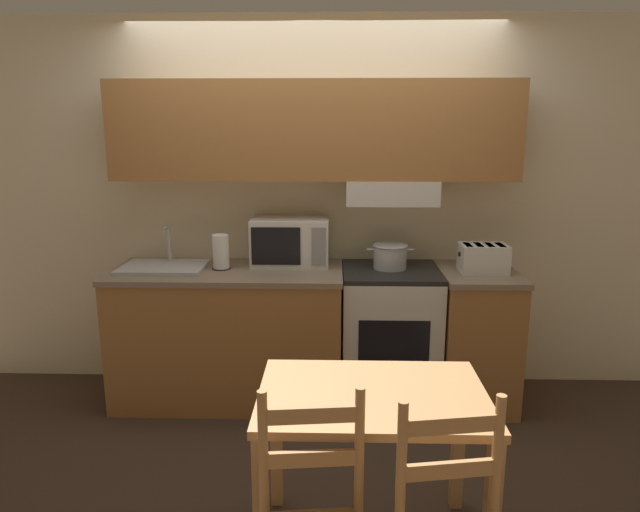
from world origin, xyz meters
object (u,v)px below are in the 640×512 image
object	(u,v)px
microwave	(290,242)
sink_basin	(164,266)
toaster	(483,258)
paper_towel_roll	(221,252)
dining_table	(372,419)
stove_range	(389,334)
cooking_pot	(390,256)

from	to	relation	value
microwave	sink_basin	bearing A→B (deg)	-169.80
toaster	sink_basin	xyz separation A→B (m)	(-2.09, 0.03, -0.07)
paper_towel_roll	dining_table	size ratio (longest dim) A/B	0.24
sink_basin	dining_table	world-z (taller)	sink_basin
stove_range	toaster	xyz separation A→B (m)	(0.58, -0.05, 0.54)
toaster	dining_table	xyz separation A→B (m)	(-0.79, -1.41, -0.38)
stove_range	microwave	xyz separation A→B (m)	(-0.67, 0.13, 0.61)
toaster	dining_table	distance (m)	1.66
stove_range	sink_basin	distance (m)	1.57
toaster	stove_range	bearing A→B (deg)	175.33
sink_basin	paper_towel_roll	bearing A→B (deg)	1.88
microwave	toaster	world-z (taller)	microwave
cooking_pot	dining_table	xyz separation A→B (m)	(-0.20, -1.49, -0.37)
cooking_pot	sink_basin	size ratio (longest dim) A/B	0.56
cooking_pot	toaster	world-z (taller)	toaster
stove_range	microwave	bearing A→B (deg)	169.28
microwave	dining_table	size ratio (longest dim) A/B	0.54
paper_towel_roll	stove_range	bearing A→B (deg)	0.48
dining_table	sink_basin	bearing A→B (deg)	132.05
microwave	sink_basin	size ratio (longest dim) A/B	0.95
cooking_pot	paper_towel_roll	size ratio (longest dim) A/B	1.35
microwave	paper_towel_roll	world-z (taller)	microwave
microwave	toaster	xyz separation A→B (m)	(1.26, -0.18, -0.07)
stove_range	cooking_pot	distance (m)	0.54
stove_range	sink_basin	world-z (taller)	sink_basin
sink_basin	dining_table	size ratio (longest dim) A/B	0.57
microwave	sink_basin	distance (m)	0.85
stove_range	paper_towel_roll	bearing A→B (deg)	-179.52
microwave	paper_towel_roll	bearing A→B (deg)	-163.04
stove_range	cooking_pot	xyz separation A→B (m)	(-0.01, 0.03, 0.54)
microwave	dining_table	world-z (taller)	microwave
stove_range	paper_towel_roll	size ratio (longest dim) A/B	3.96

